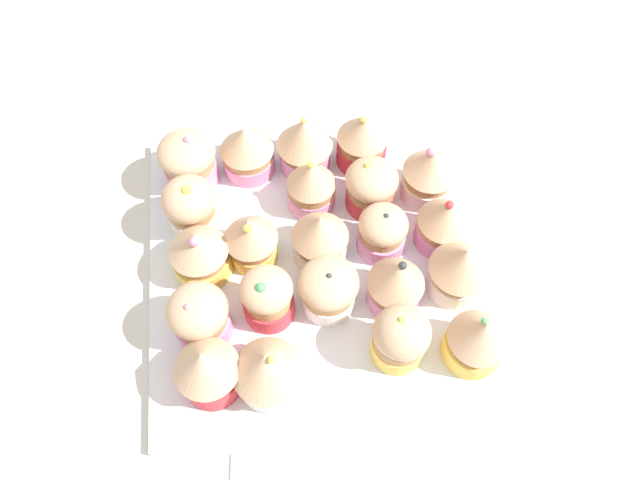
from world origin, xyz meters
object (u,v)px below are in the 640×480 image
Objects in this scene: cupcake_14 at (267,297)px; cupcake_15 at (251,239)px; cupcake_5 at (396,282)px; cupcake_4 at (400,338)px; cupcake_9 at (330,289)px; cupcake_13 at (267,370)px; cupcake_8 at (362,139)px; cupcake_19 at (199,256)px; cupcake_11 at (315,184)px; cupcake_16 at (247,149)px; cupcake_1 at (460,268)px; cupcake_10 at (319,240)px; cupcake_17 at (207,369)px; cupcake_12 at (306,143)px; cupcake_18 at (200,316)px; cupcake_21 at (189,160)px; baking_tray at (320,256)px; cupcake_7 at (371,186)px; cupcake_6 at (382,233)px; cupcake_20 at (191,206)px; cupcake_0 at (478,339)px; cupcake_2 at (444,222)px; cupcake_3 at (429,174)px.

cupcake_15 is (6.83, 1.06, 0.22)cm from cupcake_14.
cupcake_5 is at bearing -117.16° from cupcake_15.
cupcake_9 is at bearing 43.02° from cupcake_4.
cupcake_14 is at bearing 63.19° from cupcake_4.
cupcake_8 is at bearing -27.69° from cupcake_13.
cupcake_8 is 1.11× the size of cupcake_19.
cupcake_11 is 9.40cm from cupcake_16.
cupcake_11 is (13.33, 6.32, -0.18)cm from cupcake_5.
cupcake_9 is (-0.15, 13.40, -0.44)cm from cupcake_1.
cupcake_17 is (-12.45, 12.14, 0.49)cm from cupcake_10.
cupcake_8 is 6.62cm from cupcake_12.
cupcake_17 is at bearing -174.18° from cupcake_18.
cupcake_1 is 1.04× the size of cupcake_21.
cupcake_19 is (-0.35, 12.69, 4.07)cm from baking_tray.
cupcake_9 is 0.91× the size of cupcake_14.
cupcake_18 is (-13.05, 19.49, 0.17)cm from cupcake_7.
cupcake_21 is at bearing 28.32° from cupcake_15.
cupcake_4 is at bearing 178.14° from cupcake_8.
cupcake_18 is (6.46, 6.05, -0.49)cm from cupcake_13.
cupcake_9 reaches higher than cupcake_6.
cupcake_12 is 1.01× the size of cupcake_17.
cupcake_11 is at bearing 130.39° from cupcake_8.
cupcake_10 is at bearing 156.55° from baking_tray.
cupcake_20 is at bearing 48.89° from cupcake_9.
cupcake_0 is 0.98× the size of cupcake_4.
cupcake_4 reaches higher than cupcake_16.
cupcake_18 is at bearing 144.45° from cupcake_15.
cupcake_0 reaches higher than cupcake_6.
cupcake_1 is at bearing -87.04° from cupcake_18.
cupcake_0 is 1.14× the size of cupcake_6.
cupcake_2 is 0.98× the size of cupcake_11.
cupcake_13 is at bearing 134.90° from cupcake_6.
cupcake_9 is at bearing -178.46° from baking_tray.
cupcake_13 is (-20.02, 20.19, 0.31)cm from cupcake_3.
cupcake_20 reaches higher than cupcake_14.
cupcake_20 is at bearing 137.40° from cupcake_16.
cupcake_1 is 0.98× the size of cupcake_20.
cupcake_2 is at bearing -65.73° from cupcake_9.
cupcake_7 is at bearing -46.88° from cupcake_14.
cupcake_4 is 25.41cm from cupcake_12.
cupcake_3 is 14.57cm from cupcake_12.
cupcake_1 reaches higher than cupcake_10.
cupcake_13 reaches higher than cupcake_15.
cupcake_16 is at bearing 49.62° from cupcake_11.
cupcake_20 is (5.93, 20.05, 0.53)cm from cupcake_6.
cupcake_0 is at bearing -135.13° from baking_tray.
baking_tray is 4.67× the size of cupcake_8.
cupcake_8 is at bearing -28.85° from baking_tray.
cupcake_12 reaches higher than cupcake_15.
cupcake_21 is (5.98, 26.81, -0.23)cm from cupcake_3.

